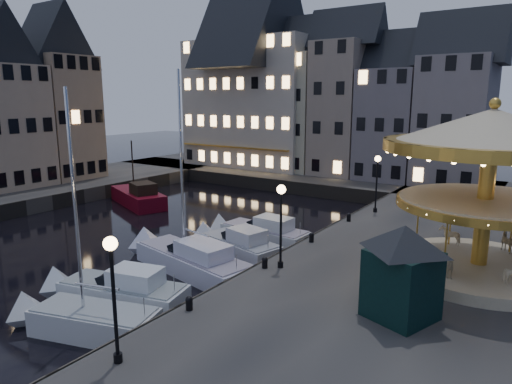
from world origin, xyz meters
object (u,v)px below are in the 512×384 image
Objects in this scene: bollard_b at (265,262)px; motorboat_b at (116,292)px; bollard_d at (349,217)px; ticket_kiosk at (404,256)px; streetlamp_c at (377,176)px; bollard_a at (189,303)px; streetlamp_b at (281,214)px; motorboat_a at (83,321)px; motorboat_c at (189,259)px; motorboat_d at (235,246)px; streetlamp_a at (113,282)px; bollard_c at (312,237)px; red_fishing_boat at (139,198)px; motorboat_e at (260,233)px; carousel at (490,161)px.

motorboat_b is (-5.01, -5.08, -0.96)m from bollard_b.
bollard_d is 0.14× the size of ticket_kiosk.
bollard_a is at bearing -91.76° from streetlamp_c.
streetlamp_b is 9.91m from motorboat_a.
motorboat_d is at bearing 78.69° from motorboat_c.
streetlamp_a is 20.15m from bollard_d.
bollard_c is at bearing 72.20° from motorboat_a.
streetlamp_b is 0.63× the size of motorboat_d.
motorboat_c is at bearing -32.75° from red_fishing_boat.
streetlamp_a is 0.40× the size of motorboat_a.
streetlamp_a is 11.65m from motorboat_c.
motorboat_a is 7.70m from motorboat_c.
motorboat_a is 13.10m from ticket_kiosk.
motorboat_a reaches higher than bollard_a.
streetlamp_c is at bearing 86.19° from bollard_c.
bollard_b is at bearing -54.60° from motorboat_e.
streetlamp_c reaches higher than motorboat_d.
motorboat_c is 1.68× the size of motorboat_e.
streetlamp_c is 12.41m from carousel.
motorboat_d is at bearing 141.44° from bollard_b.
bollard_c is at bearing 43.77° from motorboat_c.
carousel is (13.49, -1.39, 6.10)m from motorboat_e.
red_fishing_boat is (-19.77, -1.02, -0.90)m from bollard_d.
streetlamp_b is 1.00× the size of streetlamp_c.
ticket_kiosk is at bearing -23.32° from motorboat_d.
red_fishing_boat is at bearing 154.39° from bollard_b.
motorboat_c is 1.28× the size of carousel.
red_fishing_boat is at bearing 156.22° from streetlamp_b.
streetlamp_b is 7.32× the size of bollard_d.
bollard_b is at bearing 45.37° from motorboat_b.
bollard_b is at bearing -90.00° from bollard_c.
red_fishing_boat is (-19.77, 14.98, -0.90)m from bollard_a.
motorboat_c is at bearing 179.20° from bollard_b.
motorboat_c reaches higher than bollard_d.
motorboat_e reaches higher than bollard_d.
motorboat_b is at bearing -44.60° from red_fishing_boat.
streetlamp_c is at bearing 80.27° from bollard_d.
carousel is (8.86, 0.14, 5.14)m from bollard_c.
bollard_c is at bearing -12.76° from red_fishing_boat.
motorboat_c is 3.55m from motorboat_d.
bollard_d is at bearing 90.00° from bollard_a.
motorboat_e is (-4.64, 12.03, -0.96)m from bollard_a.
motorboat_a is 1.44× the size of motorboat_e.
streetlamp_a is 10.36m from ticket_kiosk.
motorboat_c is 6.48m from motorboat_e.
streetlamp_a is at bearing -128.83° from ticket_kiosk.
streetlamp_a and streetlamp_c have the same top height.
red_fishing_boat is at bearing 132.77° from motorboat_a.
carousel is at bearing 60.58° from streetlamp_a.
motorboat_c is at bearing 132.72° from bollard_a.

